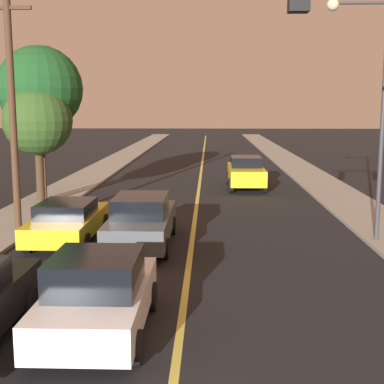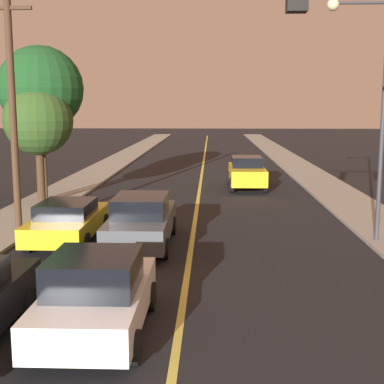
{
  "view_description": "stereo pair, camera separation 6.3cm",
  "coord_description": "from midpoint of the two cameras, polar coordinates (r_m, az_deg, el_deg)",
  "views": [
    {
      "loc": [
        0.54,
        -5.08,
        4.27
      ],
      "look_at": [
        0.0,
        11.54,
        1.6
      ],
      "focal_mm": 50.0,
      "sensor_mm": 36.0,
      "label": 1
    },
    {
      "loc": [
        0.61,
        -5.07,
        4.27
      ],
      "look_at": [
        0.0,
        11.54,
        1.6
      ],
      "focal_mm": 50.0,
      "sensor_mm": 36.0,
      "label": 2
    }
  ],
  "objects": [
    {
      "name": "sidewalk_right",
      "position": [
        41.75,
        10.34,
        3.18
      ],
      "size": [
        2.5,
        80.0,
        0.12
      ],
      "color": "gray",
      "rests_on": "ground"
    },
    {
      "name": "car_outer_lane_second",
      "position": [
        17.43,
        -13.2,
        -2.97
      ],
      "size": [
        1.92,
        4.49,
        1.32
      ],
      "color": "gold",
      "rests_on": "ground"
    },
    {
      "name": "streetlamp_right",
      "position": [
        17.29,
        18.36,
        10.43
      ],
      "size": [
        1.9,
        0.36,
        7.32
      ],
      "color": "#333338",
      "rests_on": "ground"
    },
    {
      "name": "utility_pole_left",
      "position": [
        19.09,
        -18.72,
        8.57
      ],
      "size": [
        1.6,
        0.24,
        7.92
      ],
      "color": "#422D1E",
      "rests_on": "ground"
    },
    {
      "name": "tree_left_far",
      "position": [
        23.77,
        -16.23,
        7.27
      ],
      "size": [
        2.94,
        2.94,
        5.03
      ],
      "color": "#3D2B1C",
      "rests_on": "ground"
    },
    {
      "name": "car_near_lane_front",
      "position": [
        10.33,
        -10.19,
        -10.76
      ],
      "size": [
        1.93,
        3.93,
        1.59
      ],
      "color": "white",
      "rests_on": "ground"
    },
    {
      "name": "sidewalk_left",
      "position": [
        41.93,
        -8.17,
        3.26
      ],
      "size": [
        2.5,
        80.0,
        0.12
      ],
      "color": "gray",
      "rests_on": "ground"
    },
    {
      "name": "car_near_lane_second",
      "position": [
        16.51,
        -5.51,
        -3.06
      ],
      "size": [
        1.9,
        4.8,
        1.6
      ],
      "color": "#474C51",
      "rests_on": "ground"
    },
    {
      "name": "tree_left_near",
      "position": [
        24.72,
        -15.99,
        10.53
      ],
      "size": [
        3.72,
        3.72,
        6.78
      ],
      "color": "#4C3823",
      "rests_on": "ground"
    },
    {
      "name": "road_surface",
      "position": [
        41.3,
        1.06,
        3.19
      ],
      "size": [
        10.94,
        80.0,
        0.01
      ],
      "color": "black",
      "rests_on": "ground"
    },
    {
      "name": "car_far_oncoming",
      "position": [
        28.13,
        5.71,
        2.13
      ],
      "size": [
        1.9,
        4.61,
        1.67
      ],
      "rotation": [
        0.0,
        0.0,
        3.14
      ],
      "color": "gold",
      "rests_on": "ground"
    }
  ]
}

